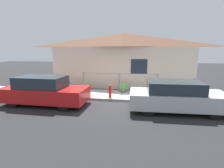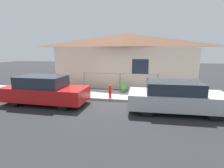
{
  "view_description": "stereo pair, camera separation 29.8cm",
  "coord_description": "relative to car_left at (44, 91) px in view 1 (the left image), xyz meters",
  "views": [
    {
      "loc": [
        1.24,
        -9.07,
        2.76
      ],
      "look_at": [
        -0.2,
        0.3,
        0.9
      ],
      "focal_mm": 28.0,
      "sensor_mm": 36.0,
      "label": 1
    },
    {
      "loc": [
        1.54,
        -9.02,
        2.76
      ],
      "look_at": [
        -0.2,
        0.3,
        0.9
      ],
      "focal_mm": 28.0,
      "sensor_mm": 36.0,
      "label": 2
    }
  ],
  "objects": [
    {
      "name": "potted_plant_near_hydrant",
      "position": [
        3.76,
        2.71,
        -0.26
      ],
      "size": [
        0.52,
        0.52,
        0.63
      ],
      "color": "slate",
      "rests_on": "sidewalk"
    },
    {
      "name": "ground_plane",
      "position": [
        3.46,
        1.09,
        -0.72
      ],
      "size": [
        60.0,
        60.0,
        0.0
      ],
      "primitive_type": "plane",
      "color": "#262628"
    },
    {
      "name": "car_left",
      "position": [
        0.0,
        0.0,
        0.0
      ],
      "size": [
        4.3,
        1.79,
        1.46
      ],
      "rotation": [
        0.0,
        0.0,
        -0.03
      ],
      "color": "red",
      "rests_on": "ground_plane"
    },
    {
      "name": "house",
      "position": [
        3.46,
        4.99,
        2.48
      ],
      "size": [
        10.39,
        2.23,
        3.96
      ],
      "color": "beige",
      "rests_on": "ground_plane"
    },
    {
      "name": "car_right",
      "position": [
        6.42,
        -0.0,
        -0.02
      ],
      "size": [
        4.28,
        1.87,
        1.39
      ],
      "rotation": [
        0.0,
        0.0,
        0.02
      ],
      "color": "#B7B7BC",
      "rests_on": "ground_plane"
    },
    {
      "name": "potted_plant_by_fence",
      "position": [
        -0.14,
        2.35,
        -0.22
      ],
      "size": [
        0.56,
        0.56,
        0.67
      ],
      "color": "slate",
      "rests_on": "sidewalk"
    },
    {
      "name": "sidewalk",
      "position": [
        3.46,
        2.18,
        -0.66
      ],
      "size": [
        24.0,
        2.18,
        0.12
      ],
      "color": "#9E9E99",
      "rests_on": "ground_plane"
    },
    {
      "name": "fence",
      "position": [
        3.46,
        3.12,
        0.06
      ],
      "size": [
        4.9,
        0.1,
        1.18
      ],
      "color": "gray",
      "rests_on": "sidewalk"
    },
    {
      "name": "fire_hydrant",
      "position": [
        3.14,
        1.43,
        -0.22
      ],
      "size": [
        0.35,
        0.16,
        0.72
      ],
      "color": "red",
      "rests_on": "sidewalk"
    }
  ]
}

